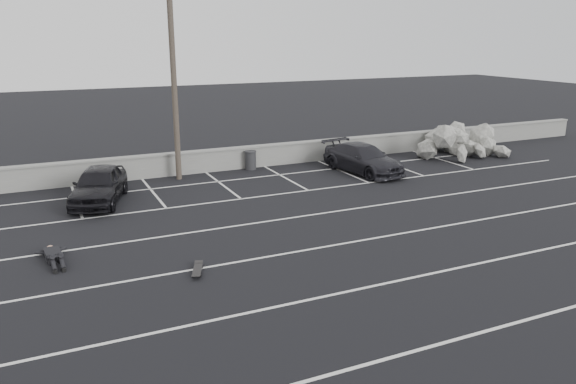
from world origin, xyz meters
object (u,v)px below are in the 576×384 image
car_left (99,185)px  car_right (363,159)px  person (52,251)px  riprap_pile (459,145)px  trash_bin (250,160)px  skateboard (197,270)px  utility_pole (173,73)px

car_left → car_right: car_left is taller
car_left → person: size_ratio=1.71×
riprap_pile → trash_bin: bearing=172.2°
trash_bin → person: bearing=-139.1°
car_right → riprap_pile: size_ratio=0.90×
riprap_pile → skateboard: 19.58m
utility_pole → person: 10.54m
utility_pole → riprap_pile: 15.74m
person → skateboard: 4.52m
car_left → riprap_pile: 18.87m
car_left → utility_pole: size_ratio=0.45×
car_right → utility_pole: size_ratio=0.49×
utility_pole → skateboard: (-2.11, -10.44, -4.64)m
riprap_pile → car_right: bearing=-170.0°
car_left → skateboard: 8.31m
person → skateboard: size_ratio=2.65×
car_left → car_right: 11.97m
trash_bin → skateboard: 12.27m
car_right → skateboard: bearing=-151.1°
car_left → trash_bin: bearing=39.3°
car_left → utility_pole: (3.71, 2.31, 4.02)m
trash_bin → skateboard: bearing=-117.9°
car_left → person: bearing=-91.2°
trash_bin → skateboard: size_ratio=0.99×
trash_bin → person: size_ratio=0.37×
riprap_pile → person: size_ratio=2.09×
skateboard → riprap_pile: bearing=48.9°
utility_pole → person: (-5.68, -7.66, -4.49)m
riprap_pile → skateboard: riprap_pile is taller
car_left → riprap_pile: bearing=22.5°
utility_pole → riprap_pile: bearing=-4.4°
utility_pole → riprap_pile: utility_pole is taller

